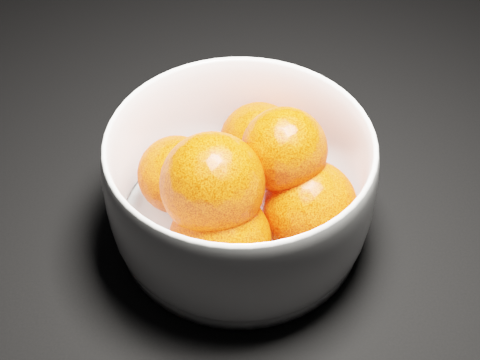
{
  "coord_description": "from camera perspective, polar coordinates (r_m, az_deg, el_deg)",
  "views": [
    {
      "loc": [
        0.22,
        -0.59,
        0.48
      ],
      "look_at": [
        0.25,
        -0.19,
        0.06
      ],
      "focal_mm": 50.0,
      "sensor_mm": 36.0,
      "label": 1
    }
  ],
  "objects": [
    {
      "name": "ground",
      "position": [
        0.79,
        -19.5,
        5.59
      ],
      "size": [
        3.0,
        3.0,
        0.0
      ],
      "primitive_type": "cube",
      "color": "black",
      "rests_on": "ground"
    },
    {
      "name": "bowl",
      "position": [
        0.58,
        -0.0,
        -0.39
      ],
      "size": [
        0.23,
        0.23,
        0.11
      ],
      "rotation": [
        0.0,
        0.0,
        -0.16
      ],
      "color": "white",
      "rests_on": "ground"
    },
    {
      "name": "orange_pile",
      "position": [
        0.57,
        0.45,
        -0.67
      ],
      "size": [
        0.19,
        0.2,
        0.13
      ],
      "color": "#FF3B07",
      "rests_on": "bowl"
    }
  ]
}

